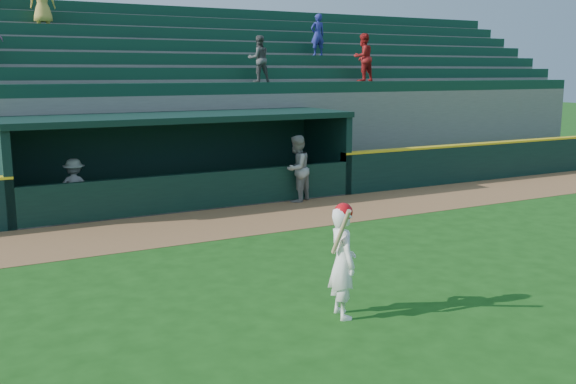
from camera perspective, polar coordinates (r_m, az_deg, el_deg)
name	(u,v)px	position (r m, az deg, el deg)	size (l,w,h in m)	color
ground	(331,279)	(11.43, 3.83, -7.74)	(120.00, 120.00, 0.00)	#154611
warning_track	(224,222)	(15.64, -5.72, -2.69)	(40.00, 3.00, 0.01)	brown
field_wall_right	(528,158)	(24.11, 20.57, 2.82)	(15.50, 0.30, 1.20)	black
wall_stripe_right	(529,140)	(24.04, 20.67, 4.31)	(15.50, 0.32, 0.06)	yellow
dugout_player_front	(297,169)	(17.91, 0.78, 2.08)	(0.91, 0.71, 1.87)	gray
dugout_player_inside	(75,187)	(17.06, -18.42, 0.40)	(0.94, 0.54, 1.46)	#9D9C98
dugout	(180,153)	(18.27, -9.55, 3.45)	(9.40, 2.80, 2.46)	slate
stands	(135,108)	(22.52, -13.47, 7.29)	(34.50, 6.31, 7.08)	slate
batter_at_plate	(343,260)	(9.52, 4.88, -6.04)	(0.50, 0.82, 1.75)	white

